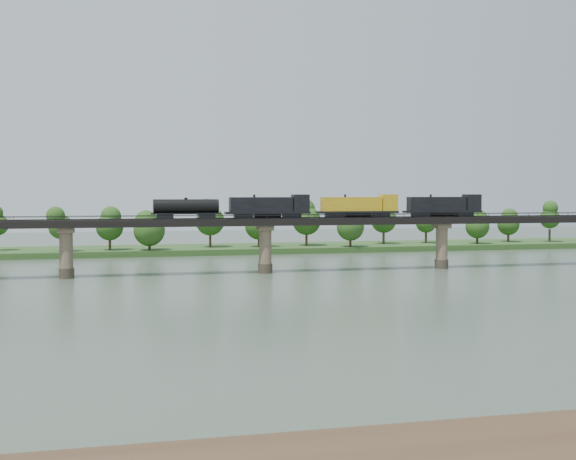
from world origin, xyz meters
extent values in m
plane|color=#3A4A3B|center=(0.00, 0.00, 0.00)|extent=(400.00, 400.00, 0.00)
cube|color=#28491D|center=(0.00, 85.00, 0.80)|extent=(300.00, 24.00, 1.60)
cylinder|color=#473A2D|center=(-40.00, 30.00, 1.00)|extent=(3.00, 3.00, 2.00)
cylinder|color=#846C56|center=(-40.00, 30.00, 5.50)|extent=(2.60, 2.60, 9.00)
cube|color=#846C56|center=(-40.00, 30.00, 9.50)|extent=(3.20, 3.20, 1.00)
cylinder|color=#473A2D|center=(0.00, 30.00, 1.00)|extent=(3.00, 3.00, 2.00)
cylinder|color=#846C56|center=(0.00, 30.00, 5.50)|extent=(2.60, 2.60, 9.00)
cube|color=#846C56|center=(0.00, 30.00, 9.50)|extent=(3.20, 3.20, 1.00)
cylinder|color=#473A2D|center=(40.00, 30.00, 1.00)|extent=(3.00, 3.00, 2.00)
cylinder|color=#846C56|center=(40.00, 30.00, 5.50)|extent=(2.60, 2.60, 9.00)
cube|color=#846C56|center=(40.00, 30.00, 9.50)|extent=(3.20, 3.20, 1.00)
cube|color=black|center=(0.00, 30.00, 10.75)|extent=(220.00, 5.00, 1.50)
cube|color=black|center=(0.00, 29.25, 11.58)|extent=(220.00, 0.12, 0.16)
cube|color=black|center=(0.00, 30.75, 11.58)|extent=(220.00, 0.12, 0.16)
cube|color=black|center=(0.00, 27.60, 12.20)|extent=(220.00, 0.10, 0.10)
cube|color=black|center=(0.00, 32.40, 12.20)|extent=(220.00, 0.10, 0.10)
cube|color=black|center=(0.00, 27.60, 11.85)|extent=(0.08, 0.08, 0.70)
cube|color=black|center=(0.00, 32.40, 11.85)|extent=(0.08, 0.08, 0.70)
cylinder|color=#382619|center=(-44.43, 76.31, 3.35)|extent=(0.70, 0.70, 3.51)
sphere|color=#1E4513|center=(-44.43, 76.31, 8.03)|extent=(6.31, 6.31, 6.31)
sphere|color=#1E4513|center=(-44.43, 76.31, 10.96)|extent=(4.73, 4.73, 4.73)
cylinder|color=#382619|center=(-32.24, 78.84, 3.27)|extent=(0.70, 0.70, 3.34)
sphere|color=#1E4513|center=(-32.24, 78.84, 7.73)|extent=(7.18, 7.18, 7.18)
sphere|color=#1E4513|center=(-32.24, 78.84, 10.52)|extent=(5.39, 5.39, 5.39)
cylinder|color=#382619|center=(-22.01, 76.15, 3.01)|extent=(0.70, 0.70, 2.83)
sphere|color=#1E4513|center=(-22.01, 76.15, 6.78)|extent=(8.26, 8.26, 8.26)
sphere|color=#1E4513|center=(-22.01, 76.15, 9.14)|extent=(6.19, 6.19, 6.19)
cylinder|color=#382619|center=(-5.04, 82.68, 3.58)|extent=(0.70, 0.70, 3.96)
sphere|color=#1E4513|center=(-5.04, 82.68, 8.87)|extent=(8.07, 8.07, 8.07)
sphere|color=#1E4513|center=(-5.04, 82.68, 12.17)|extent=(6.05, 6.05, 6.05)
cylinder|color=#382619|center=(8.52, 81.14, 3.23)|extent=(0.70, 0.70, 3.27)
sphere|color=#1E4513|center=(8.52, 81.14, 7.59)|extent=(8.03, 8.03, 8.03)
sphere|color=#1E4513|center=(8.52, 81.14, 10.31)|extent=(6.02, 6.02, 6.02)
cylinder|color=#382619|center=(22.65, 82.31, 3.56)|extent=(0.70, 0.70, 3.92)
sphere|color=#1E4513|center=(22.65, 82.31, 8.79)|extent=(8.29, 8.29, 8.29)
sphere|color=#1E4513|center=(22.65, 82.31, 12.05)|extent=(6.21, 6.21, 6.21)
cylinder|color=#382619|center=(33.59, 75.35, 3.11)|extent=(0.70, 0.70, 3.02)
sphere|color=#1E4513|center=(33.59, 75.35, 7.15)|extent=(7.74, 7.74, 7.74)
sphere|color=#1E4513|center=(33.59, 75.35, 9.67)|extent=(5.80, 5.80, 5.80)
cylinder|color=#382619|center=(46.81, 84.03, 3.50)|extent=(0.70, 0.70, 3.80)
sphere|color=#1E4513|center=(46.81, 84.03, 8.56)|extent=(7.47, 7.47, 7.47)
sphere|color=#1E4513|center=(46.81, 84.03, 11.73)|extent=(5.60, 5.60, 5.60)
cylinder|color=#382619|center=(60.48, 84.26, 3.29)|extent=(0.70, 0.70, 3.38)
sphere|color=#1E4513|center=(60.48, 84.26, 7.80)|extent=(6.23, 6.23, 6.23)
sphere|color=#1E4513|center=(60.48, 84.26, 10.62)|extent=(4.67, 4.67, 4.67)
cylinder|color=#382619|center=(74.35, 78.39, 2.99)|extent=(0.70, 0.70, 2.77)
sphere|color=#1E4513|center=(74.35, 78.39, 6.68)|extent=(7.04, 7.04, 7.04)
sphere|color=#1E4513|center=(74.35, 78.39, 8.99)|extent=(5.28, 5.28, 5.28)
cylinder|color=#382619|center=(87.62, 83.57, 3.07)|extent=(0.70, 0.70, 2.94)
sphere|color=#1E4513|center=(87.62, 83.57, 7.00)|extent=(6.73, 6.73, 6.73)
sphere|color=#1E4513|center=(87.62, 83.57, 9.45)|extent=(5.05, 5.05, 5.05)
cylinder|color=#382619|center=(99.73, 80.10, 3.57)|extent=(0.70, 0.70, 3.94)
sphere|color=#1E4513|center=(99.73, 80.10, 8.83)|extent=(6.17, 6.17, 6.17)
sphere|color=#1E4513|center=(99.73, 80.10, 12.11)|extent=(4.62, 4.62, 4.62)
cube|color=black|center=(45.28, 30.00, 12.02)|extent=(3.77, 2.26, 1.04)
cube|color=black|center=(34.91, 30.00, 12.02)|extent=(3.77, 2.26, 1.04)
cube|color=black|center=(40.09, 30.00, 12.68)|extent=(17.91, 2.83, 0.47)
cube|color=black|center=(38.68, 30.00, 14.42)|extent=(13.20, 2.55, 3.02)
cube|color=black|center=(47.16, 30.00, 14.70)|extent=(3.39, 2.83, 3.58)
cylinder|color=black|center=(40.09, 30.00, 12.16)|extent=(5.66, 1.32, 1.32)
cube|color=black|center=(25.48, 30.00, 12.02)|extent=(3.77, 2.26, 1.04)
cube|color=black|center=(15.11, 30.00, 12.02)|extent=(3.77, 2.26, 1.04)
cube|color=black|center=(20.30, 30.00, 12.68)|extent=(17.91, 2.83, 0.47)
cube|color=gold|center=(18.88, 30.00, 14.42)|extent=(13.20, 2.55, 3.02)
cube|color=gold|center=(27.37, 30.00, 14.70)|extent=(3.39, 2.83, 3.58)
cylinder|color=black|center=(20.30, 30.00, 12.16)|extent=(5.66, 1.32, 1.32)
cube|color=black|center=(5.69, 30.00, 12.02)|extent=(3.77, 2.26, 1.04)
cube|color=black|center=(-4.68, 30.00, 12.02)|extent=(3.77, 2.26, 1.04)
cube|color=black|center=(0.50, 30.00, 12.68)|extent=(17.91, 2.83, 0.47)
cube|color=black|center=(-0.91, 30.00, 14.42)|extent=(13.20, 2.55, 3.02)
cube|color=black|center=(7.57, 30.00, 14.70)|extent=(3.39, 2.83, 3.58)
cylinder|color=black|center=(0.50, 30.00, 12.16)|extent=(5.66, 1.32, 1.32)
cube|color=black|center=(-12.22, 30.00, 12.02)|extent=(3.30, 2.07, 1.04)
cube|color=black|center=(-20.71, 30.00, 12.02)|extent=(3.30, 2.07, 1.04)
cube|color=black|center=(-16.46, 30.00, 12.63)|extent=(14.14, 2.26, 0.28)
cylinder|color=black|center=(-16.46, 30.00, 14.14)|extent=(13.20, 2.83, 2.83)
cylinder|color=black|center=(-16.46, 30.00, 15.65)|extent=(0.66, 0.66, 0.47)
camera|label=1|loc=(-29.81, -117.71, 17.01)|focal=45.00mm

